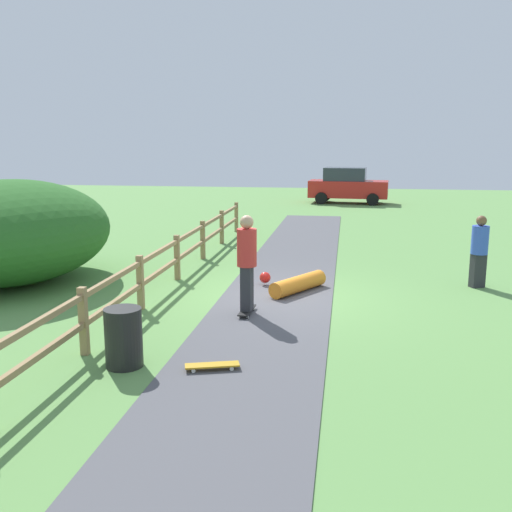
{
  "coord_description": "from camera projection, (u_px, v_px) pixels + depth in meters",
  "views": [
    {
      "loc": [
        1.43,
        -12.08,
        3.34
      ],
      "look_at": [
        -0.38,
        -0.47,
        1.0
      ],
      "focal_mm": 40.75,
      "sensor_mm": 36.0,
      "label": 1
    }
  ],
  "objects": [
    {
      "name": "parked_car_red",
      "position": [
        347.0,
        185.0,
        31.43
      ],
      "size": [
        4.33,
        2.27,
        1.92
      ],
      "color": "red",
      "rests_on": "ground_plane"
    },
    {
      "name": "ground_plane",
      "position": [
        277.0,
        298.0,
        12.57
      ],
      "size": [
        60.0,
        60.0,
        0.0
      ],
      "primitive_type": "plane",
      "color": "#60934C"
    },
    {
      "name": "bush_large",
      "position": [
        11.0,
        231.0,
        13.76
      ],
      "size": [
        4.44,
        5.33,
        2.45
      ],
      "primitive_type": "ellipsoid",
      "color": "#286023",
      "rests_on": "ground_plane"
    },
    {
      "name": "skateboard_loose",
      "position": [
        212.0,
        365.0,
        8.55
      ],
      "size": [
        0.82,
        0.43,
        0.08
      ],
      "color": "#BF8C19",
      "rests_on": "asphalt_path"
    },
    {
      "name": "trash_bin",
      "position": [
        124.0,
        338.0,
        8.67
      ],
      "size": [
        0.56,
        0.56,
        0.9
      ],
      "primitive_type": "cylinder",
      "color": "black",
      "rests_on": "ground_plane"
    },
    {
      "name": "skater_riding",
      "position": [
        247.0,
        259.0,
        11.12
      ],
      "size": [
        0.4,
        0.81,
        1.94
      ],
      "color": "black",
      "rests_on": "asphalt_path"
    },
    {
      "name": "skater_fallen",
      "position": [
        296.0,
        283.0,
        12.99
      ],
      "size": [
        1.54,
        1.62,
        0.36
      ],
      "color": "orange",
      "rests_on": "asphalt_path"
    },
    {
      "name": "bystander_blue",
      "position": [
        479.0,
        248.0,
        13.3
      ],
      "size": [
        0.51,
        0.51,
        1.67
      ],
      "color": "#2D2D33",
      "rests_on": "ground_plane"
    },
    {
      "name": "wooden_fence",
      "position": [
        160.0,
        264.0,
        12.83
      ],
      "size": [
        0.12,
        18.12,
        1.1
      ],
      "color": "#997A51",
      "rests_on": "ground_plane"
    },
    {
      "name": "asphalt_path",
      "position": [
        277.0,
        297.0,
        12.57
      ],
      "size": [
        2.4,
        28.0,
        0.02
      ],
      "primitive_type": "cube",
      "color": "#515156",
      "rests_on": "ground_plane"
    }
  ]
}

